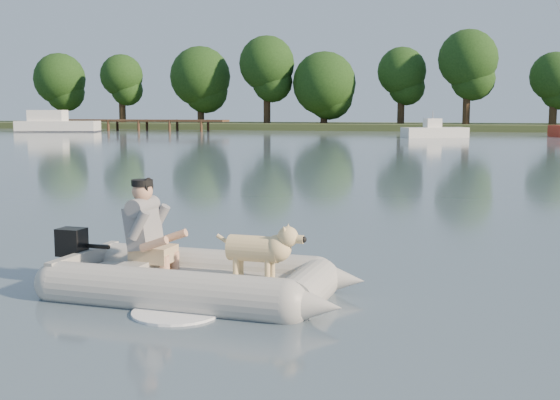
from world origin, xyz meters
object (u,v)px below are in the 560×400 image
(dinghy, at_px, (198,244))
(cabin_cruiser, at_px, (58,121))
(man, at_px, (145,224))
(dog, at_px, (254,253))
(motorboat, at_px, (435,125))
(dock, at_px, (133,125))

(dinghy, distance_m, cabin_cruiser, 57.57)
(man, xyz_separation_m, dog, (1.26, -0.09, -0.24))
(dinghy, bearing_deg, motorboat, 92.42)
(dock, height_order, man, man)
(dog, distance_m, motorboat, 43.69)
(dock, distance_m, cabin_cruiser, 6.63)
(dinghy, relative_size, motorboat, 0.92)
(man, bearing_deg, dock, 119.90)
(dinghy, xyz_separation_m, man, (-0.65, 0.09, 0.18))
(dinghy, height_order, motorboat, motorboat)
(cabin_cruiser, relative_size, motorboat, 1.58)
(dog, distance_m, cabin_cruiser, 57.90)
(man, height_order, dog, man)
(dinghy, bearing_deg, man, 175.76)
(dog, bearing_deg, dinghy, -175.43)
(dock, height_order, dog, dock)
(motorboat, bearing_deg, man, -117.12)
(dock, xyz_separation_m, dinghy, (26.14, -52.63, 0.03))
(dog, bearing_deg, man, 180.00)
(dog, bearing_deg, motorboat, 93.22)
(dinghy, relative_size, man, 4.23)
(cabin_cruiser, bearing_deg, dock, 26.82)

